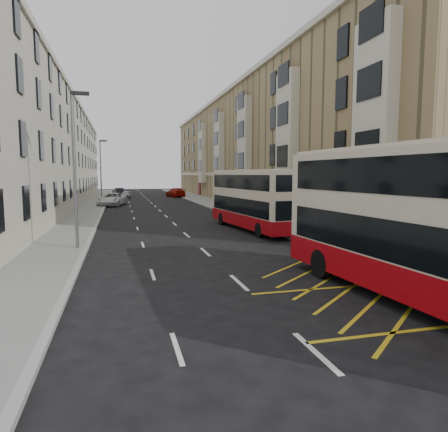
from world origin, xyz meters
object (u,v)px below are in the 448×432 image
object	(u,v)px
street_lamp_near	(75,161)
car_silver	(126,195)
car_dark	(120,192)
double_decker_rear	(253,200)
white_van	(112,199)
double_decker_front	(432,225)
street_lamp_far	(101,169)
car_red	(176,192)

from	to	relation	value
street_lamp_near	car_silver	size ratio (longest dim) A/B	2.11
car_silver	car_dark	bearing A→B (deg)	100.37
double_decker_rear	white_van	bearing A→B (deg)	106.29
street_lamp_near	car_silver	world-z (taller)	street_lamp_near
street_lamp_near	car_dark	world-z (taller)	street_lamp_near
double_decker_front	double_decker_rear	world-z (taller)	double_decker_front
street_lamp_far	car_red	size ratio (longest dim) A/B	1.47
double_decker_rear	white_van	world-z (taller)	double_decker_rear
double_decker_front	street_lamp_near	bearing A→B (deg)	129.20
car_silver	car_dark	xyz separation A→B (m)	(-0.99, 10.32, 0.04)
double_decker_rear	car_red	distance (m)	42.36
double_decker_rear	car_red	world-z (taller)	double_decker_rear
double_decker_front	car_red	distance (m)	59.46
car_dark	car_red	size ratio (longest dim) A/B	0.77
street_lamp_far	white_van	bearing A→B (deg)	11.86
street_lamp_near	car_dark	size ratio (longest dim) A/B	1.91
street_lamp_near	white_van	size ratio (longest dim) A/B	1.36
white_van	car_red	size ratio (longest dim) A/B	1.08
street_lamp_far	car_dark	size ratio (longest dim) A/B	1.91
street_lamp_near	street_lamp_far	bearing A→B (deg)	90.00
car_red	car_silver	bearing A→B (deg)	5.53
street_lamp_far	white_van	world-z (taller)	street_lamp_far
double_decker_rear	car_dark	size ratio (longest dim) A/B	2.62
street_lamp_far	car_silver	size ratio (longest dim) A/B	2.11
double_decker_front	white_van	xyz separation A→B (m)	(-9.99, 42.24, -1.68)
double_decker_rear	car_dark	xyz separation A→B (m)	(-9.25, 50.09, -1.49)
double_decker_rear	double_decker_front	bearing A→B (deg)	-96.51
car_silver	street_lamp_near	bearing A→B (deg)	-89.03
white_van	car_red	xyz separation A→B (m)	(10.40, 17.20, -0.03)
white_van	car_red	bearing A→B (deg)	72.12
double_decker_front	white_van	bearing A→B (deg)	99.63
street_lamp_far	double_decker_front	size ratio (longest dim) A/B	0.64
double_decker_rear	car_silver	world-z (taller)	double_decker_rear
street_lamp_near	double_decker_rear	bearing A→B (deg)	24.21
double_decker_rear	car_silver	bearing A→B (deg)	95.94
street_lamp_near	double_decker_front	distance (m)	16.50
car_red	double_decker_front	bearing A→B (deg)	78.23
street_lamp_far	car_silver	xyz separation A→B (m)	(3.09, 14.87, -3.99)
street_lamp_far	car_silver	distance (m)	15.70
double_decker_front	car_silver	world-z (taller)	double_decker_front
street_lamp_far	street_lamp_near	bearing A→B (deg)	-90.00
double_decker_rear	car_red	size ratio (longest dim) A/B	2.01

